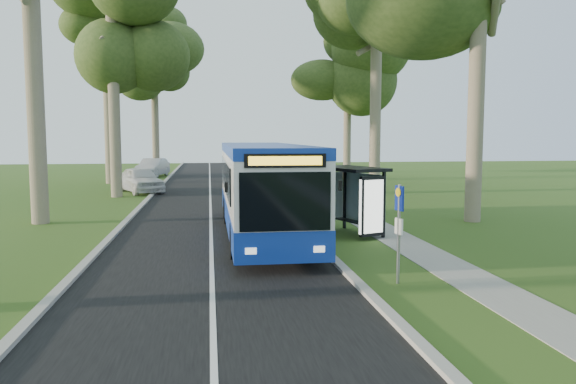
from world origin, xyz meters
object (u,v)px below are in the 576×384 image
bus (262,189)px  litter_bin (320,211)px  car_white (141,180)px  bus_shelter (357,188)px  bus_stop_sign (399,222)px  car_silver (153,168)px

bus → litter_bin: 4.16m
bus → car_white: 17.83m
bus → litter_bin: bus is taller
car_white → bus_shelter: bearing=-85.1°
bus_stop_sign → bus_shelter: (0.69, 6.54, 0.21)m
litter_bin → car_silver: 29.29m
bus_shelter → car_silver: bus_shelter is taller
bus_stop_sign → car_silver: (-9.52, 37.71, -0.71)m
bus_shelter → bus_stop_sign: bearing=-116.8°
bus_stop_sign → bus_shelter: size_ratio=0.75×
bus → bus_stop_sign: bus is taller
bus_stop_sign → car_silver: bearing=90.7°
bus_stop_sign → bus: bearing=97.0°
bus_stop_sign → car_silver: size_ratio=0.49×
bus_shelter → car_silver: bearing=87.4°
bus_stop_sign → car_white: (-8.94, 23.79, -0.71)m
bus → car_silver: (-6.86, 30.59, -0.89)m
bus → bus_shelter: (3.36, -0.58, 0.03)m
litter_bin → bus: bearing=-133.0°
bus_shelter → litter_bin: bearing=79.8°
car_silver → bus_shelter: bearing=-60.3°
bus_stop_sign → car_silver: 38.90m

